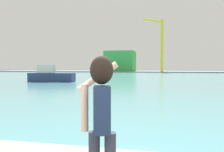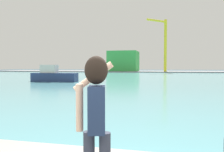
% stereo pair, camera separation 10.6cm
% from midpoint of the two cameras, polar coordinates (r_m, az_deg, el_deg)
% --- Properties ---
extents(ground_plane, '(220.00, 220.00, 0.00)m').
position_cam_midpoint_polar(ground_plane, '(52.52, 12.28, -0.14)').
color(ground_plane, '#334751').
extents(harbor_water, '(140.00, 100.00, 0.02)m').
position_cam_midpoint_polar(harbor_water, '(54.52, 12.32, -0.04)').
color(harbor_water, '#599EA8').
rests_on(harbor_water, ground_plane).
extents(far_shore_dock, '(140.00, 20.00, 0.35)m').
position_cam_midpoint_polar(far_shore_dock, '(94.49, 12.75, 1.05)').
color(far_shore_dock, gray).
rests_on(far_shore_dock, ground_plane).
extents(person_photographer, '(0.54, 0.54, 1.74)m').
position_cam_midpoint_polar(person_photographer, '(2.88, -2.86, -8.65)').
color(person_photographer, '#2D3342').
rests_on(person_photographer, quay_promenade).
extents(boat_moored, '(6.71, 2.19, 2.43)m').
position_cam_midpoint_polar(boat_moored, '(35.32, -13.84, 0.10)').
color(boat_moored, navy).
rests_on(boat_moored, harbor_water).
extents(warehouse_left, '(11.52, 11.64, 7.97)m').
position_cam_midpoint_polar(warehouse_left, '(96.67, 2.86, 3.60)').
color(warehouse_left, green).
rests_on(warehouse_left, far_shore_dock).
extents(port_crane, '(6.74, 6.74, 18.48)m').
position_cam_midpoint_polar(port_crane, '(86.57, 12.43, 8.21)').
color(port_crane, yellow).
rests_on(port_crane, far_shore_dock).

